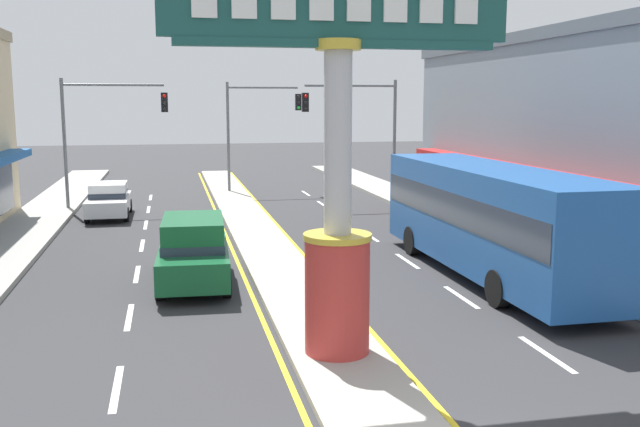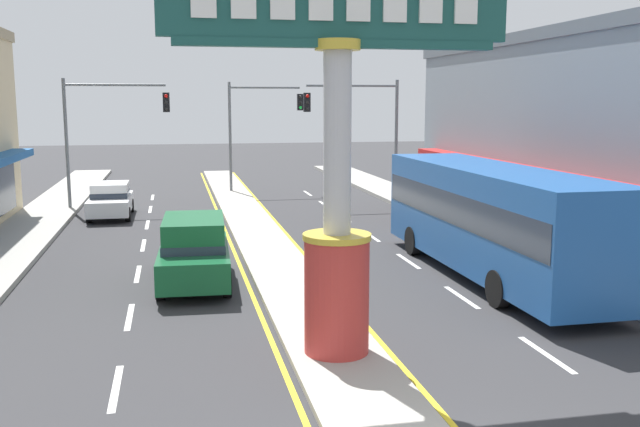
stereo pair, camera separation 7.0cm
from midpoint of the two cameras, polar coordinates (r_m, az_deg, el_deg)
median_strip at (r=26.63m, az=-4.92°, el=-2.04°), size 1.94×52.00×0.14m
sidewalk_right at (r=27.26m, az=14.42°, el=-1.99°), size 2.55×60.00×0.18m
lane_markings at (r=25.33m, az=-4.54°, el=-2.76°), size 8.68×52.00×0.01m
district_sign at (r=13.84m, az=1.29°, el=3.81°), size 6.73×1.36×7.76m
storefront_right at (r=30.34m, az=23.06°, el=5.87°), size 9.79×21.65×7.75m
traffic_light_left_side at (r=35.11m, az=-17.06°, el=7.13°), size 4.86×0.46×6.20m
traffic_light_right_side at (r=35.76m, az=3.26°, el=7.53°), size 4.86×0.46×6.20m
traffic_light_median_far at (r=40.39m, az=-5.30°, el=7.60°), size 4.20×0.46×6.20m
sedan_near_right_lane at (r=33.19m, az=-16.62°, el=1.07°), size 1.84×4.30×1.53m
bus_far_right_lane at (r=21.34m, az=13.39°, el=-0.10°), size 2.64×11.22×3.26m
suv_near_left_lane at (r=20.41m, az=-10.20°, el=-2.93°), size 2.13×4.68×1.90m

